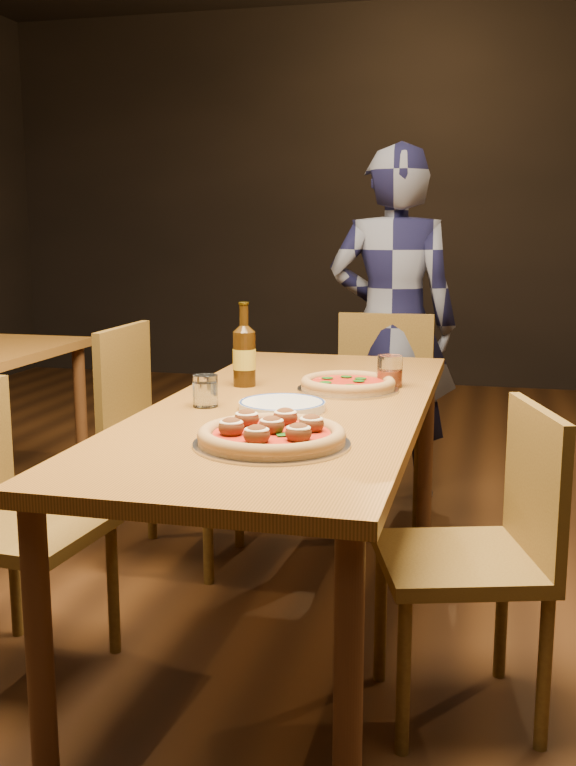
% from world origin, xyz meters
% --- Properties ---
extents(ground, '(9.00, 9.00, 0.00)m').
position_xyz_m(ground, '(0.00, 0.00, 0.00)').
color(ground, black).
extents(room_shell, '(9.00, 9.00, 9.00)m').
position_xyz_m(room_shell, '(0.00, 0.00, 1.86)').
color(room_shell, black).
rests_on(room_shell, ground).
extents(table_main, '(0.80, 2.00, 0.75)m').
position_xyz_m(table_main, '(0.00, 0.00, 0.68)').
color(table_main, brown).
rests_on(table_main, ground).
extents(chair_main_nw, '(0.44, 0.44, 0.87)m').
position_xyz_m(chair_main_nw, '(-0.68, -0.42, 0.44)').
color(chair_main_nw, '#563B16').
rests_on(chair_main_nw, ground).
extents(chair_main_sw, '(0.45, 0.45, 0.95)m').
position_xyz_m(chair_main_sw, '(-0.57, 0.48, 0.47)').
color(chair_main_sw, '#563B16').
rests_on(chair_main_sw, ground).
extents(chair_main_e, '(0.51, 0.51, 0.87)m').
position_xyz_m(chair_main_e, '(0.53, -0.35, 0.44)').
color(chair_main_e, '#563B16').
rests_on(chair_main_e, ground).
extents(chair_end, '(0.44, 0.44, 0.93)m').
position_xyz_m(chair_end, '(0.11, 1.19, 0.46)').
color(chair_end, '#563B16').
rests_on(chair_end, ground).
extents(pizza_meatball, '(0.39, 0.39, 0.07)m').
position_xyz_m(pizza_meatball, '(0.07, -0.51, 0.78)').
color(pizza_meatball, '#B7B7BF').
rests_on(pizza_meatball, table_main).
extents(pizza_margherita, '(0.33, 0.33, 0.04)m').
position_xyz_m(pizza_margherita, '(0.13, 0.24, 0.77)').
color(pizza_margherita, '#B7B7BF').
rests_on(pizza_margherita, table_main).
extents(plate_stack, '(0.25, 0.25, 0.02)m').
position_xyz_m(plate_stack, '(-0.00, -0.11, 0.76)').
color(plate_stack, white).
rests_on(plate_stack, table_main).
extents(beer_bottle, '(0.08, 0.08, 0.28)m').
position_xyz_m(beer_bottle, '(-0.22, 0.23, 0.85)').
color(beer_bottle, black).
rests_on(beer_bottle, table_main).
extents(water_glass, '(0.08, 0.08, 0.10)m').
position_xyz_m(water_glass, '(-0.24, -0.11, 0.80)').
color(water_glass, white).
rests_on(water_glass, table_main).
extents(amber_glass, '(0.08, 0.08, 0.11)m').
position_xyz_m(amber_glass, '(0.26, 0.33, 0.80)').
color(amber_glass, '#A93F13').
rests_on(amber_glass, table_main).
extents(diner, '(0.62, 0.42, 1.65)m').
position_xyz_m(diner, '(0.13, 1.49, 0.82)').
color(diner, black).
rests_on(diner, ground).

